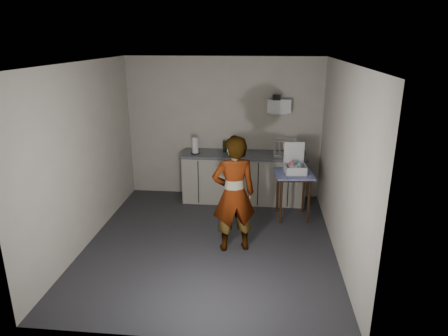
# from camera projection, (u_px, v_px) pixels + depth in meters

# --- Properties ---
(ground) EXTENTS (4.00, 4.00, 0.00)m
(ground) POSITION_uv_depth(u_px,v_px,m) (210.00, 243.00, 5.93)
(ground) COLOR #2B2B30
(ground) RESTS_ON ground
(wall_back) EXTENTS (3.60, 0.02, 2.60)m
(wall_back) POSITION_uv_depth(u_px,v_px,m) (224.00, 128.00, 7.41)
(wall_back) COLOR beige
(wall_back) RESTS_ON ground
(wall_right) EXTENTS (0.02, 4.00, 2.60)m
(wall_right) POSITION_uv_depth(u_px,v_px,m) (341.00, 163.00, 5.36)
(wall_right) COLOR beige
(wall_right) RESTS_ON ground
(wall_left) EXTENTS (0.02, 4.00, 2.60)m
(wall_left) POSITION_uv_depth(u_px,v_px,m) (85.00, 156.00, 5.69)
(wall_left) COLOR beige
(wall_left) RESTS_ON ground
(ceiling) EXTENTS (3.60, 4.00, 0.01)m
(ceiling) POSITION_uv_depth(u_px,v_px,m) (208.00, 63.00, 5.12)
(ceiling) COLOR silver
(ceiling) RESTS_ON wall_back
(kitchen_counter) EXTENTS (2.24, 0.62, 0.91)m
(kitchen_counter) POSITION_uv_depth(u_px,v_px,m) (244.00, 179.00, 7.37)
(kitchen_counter) COLOR black
(kitchen_counter) RESTS_ON ground
(wall_shelf) EXTENTS (0.42, 0.18, 0.37)m
(wall_shelf) POSITION_uv_depth(u_px,v_px,m) (279.00, 106.00, 7.11)
(wall_shelf) COLOR white
(wall_shelf) RESTS_ON ground
(side_table) EXTENTS (0.67, 0.67, 0.79)m
(side_table) POSITION_uv_depth(u_px,v_px,m) (294.00, 179.00, 6.58)
(side_table) COLOR #3E1D0E
(side_table) RESTS_ON ground
(standing_man) EXTENTS (0.70, 0.56, 1.68)m
(standing_man) POSITION_uv_depth(u_px,v_px,m) (234.00, 194.00, 5.52)
(standing_man) COLOR #B2A593
(standing_man) RESTS_ON ground
(soap_bottle) EXTENTS (0.12, 0.12, 0.29)m
(soap_bottle) POSITION_uv_depth(u_px,v_px,m) (231.00, 146.00, 7.18)
(soap_bottle) COLOR black
(soap_bottle) RESTS_ON kitchen_counter
(soda_can) EXTENTS (0.06, 0.06, 0.12)m
(soda_can) POSITION_uv_depth(u_px,v_px,m) (243.00, 151.00, 7.16)
(soda_can) COLOR red
(soda_can) RESTS_ON kitchen_counter
(dark_bottle) EXTENTS (0.06, 0.06, 0.21)m
(dark_bottle) POSITION_uv_depth(u_px,v_px,m) (224.00, 146.00, 7.28)
(dark_bottle) COLOR black
(dark_bottle) RESTS_ON kitchen_counter
(paper_towel) EXTENTS (0.16, 0.16, 0.29)m
(paper_towel) POSITION_uv_depth(u_px,v_px,m) (195.00, 146.00, 7.17)
(paper_towel) COLOR black
(paper_towel) RESTS_ON kitchen_counter
(dish_rack) EXTENTS (0.40, 0.30, 0.28)m
(dish_rack) POSITION_uv_depth(u_px,v_px,m) (284.00, 151.00, 7.13)
(dish_rack) COLOR silver
(dish_rack) RESTS_ON kitchen_counter
(bakery_box) EXTENTS (0.37, 0.38, 0.48)m
(bakery_box) POSITION_uv_depth(u_px,v_px,m) (295.00, 166.00, 6.55)
(bakery_box) COLOR white
(bakery_box) RESTS_ON side_table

